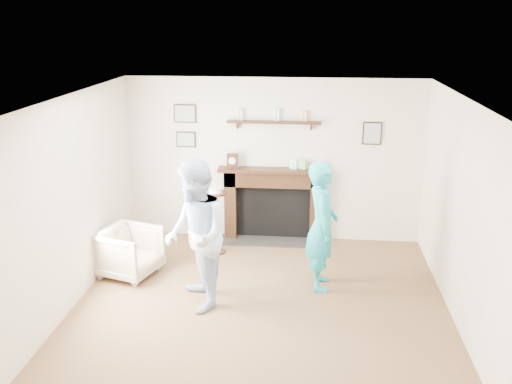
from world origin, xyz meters
TOP-DOWN VIEW (x-y plane):
  - ground at (0.00, 0.00)m, footprint 5.00×5.00m
  - room_shell at (-0.00, 0.69)m, footprint 4.54×5.02m
  - armchair at (-1.83, 0.93)m, footprint 0.91×0.90m
  - man at (-0.76, 0.18)m, footprint 0.95×1.06m
  - woman at (0.72, 0.84)m, footprint 0.43×0.63m
  - pedestal_table at (-0.80, 1.80)m, footprint 0.33×0.33m

SIDE VIEW (x-z plane):
  - ground at x=0.00m, z-range 0.00..0.00m
  - armchair at x=-1.83m, z-range -0.33..0.33m
  - man at x=-0.76m, z-range -0.90..0.90m
  - woman at x=0.72m, z-range -0.83..0.83m
  - pedestal_table at x=-0.80m, z-range 0.12..1.19m
  - room_shell at x=0.00m, z-range 0.36..2.88m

